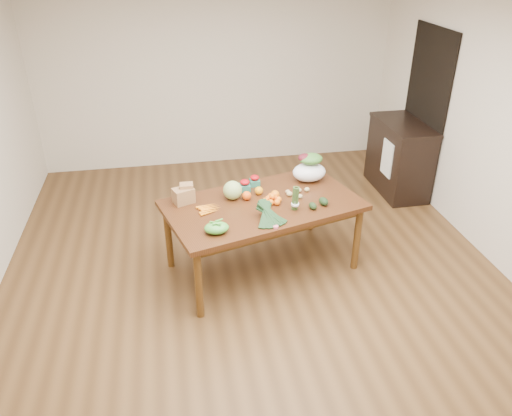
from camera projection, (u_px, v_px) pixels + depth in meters
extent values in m
plane|color=brown|center=(255.00, 276.00, 5.04)|extent=(6.00, 6.00, 0.00)
cube|color=beige|center=(216.00, 72.00, 6.98)|extent=(5.00, 0.02, 2.70)
cube|color=beige|center=(510.00, 134.00, 4.79)|extent=(0.02, 6.00, 2.70)
cube|color=#462310|center=(262.00, 236.00, 5.01)|extent=(2.06, 1.49, 0.75)
cube|color=black|center=(424.00, 113.00, 6.31)|extent=(0.02, 1.00, 2.10)
cube|color=black|center=(399.00, 157.00, 6.53)|extent=(0.52, 1.02, 0.94)
cube|color=white|center=(387.00, 159.00, 6.30)|extent=(0.02, 0.28, 0.45)
sphere|color=#9AB769|center=(233.00, 190.00, 4.87)|extent=(0.19, 0.19, 0.19)
sphere|color=#F6590F|center=(247.00, 196.00, 4.87)|extent=(0.09, 0.09, 0.09)
sphere|color=orange|center=(259.00, 191.00, 4.97)|extent=(0.08, 0.08, 0.08)
sphere|color=orange|center=(275.00, 195.00, 4.90)|extent=(0.09, 0.09, 0.09)
ellipsoid|color=green|center=(217.00, 228.00, 4.33)|extent=(0.22, 0.16, 0.10)
ellipsoid|color=#CAB974|center=(290.00, 194.00, 4.95)|extent=(0.06, 0.05, 0.05)
ellipsoid|color=#D3B879|center=(300.00, 196.00, 4.91)|extent=(0.05, 0.05, 0.04)
ellipsoid|color=tan|center=(299.00, 190.00, 5.03)|extent=(0.05, 0.04, 0.04)
ellipsoid|color=tan|center=(288.00, 192.00, 5.00)|extent=(0.05, 0.04, 0.04)
ellipsoid|color=tan|center=(307.00, 189.00, 5.04)|extent=(0.05, 0.05, 0.05)
ellipsoid|color=black|center=(313.00, 206.00, 4.71)|extent=(0.09, 0.11, 0.07)
ellipsoid|color=black|center=(324.00, 201.00, 4.78)|extent=(0.11, 0.13, 0.08)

